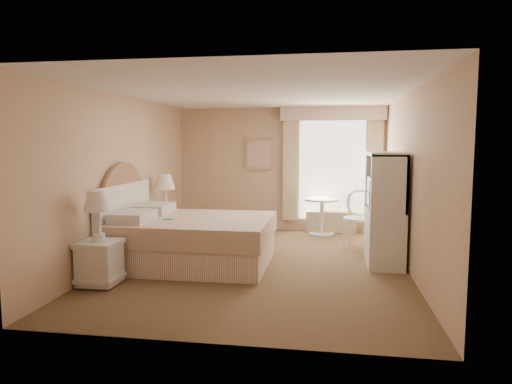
% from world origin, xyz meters
% --- Properties ---
extents(room, '(4.21, 5.51, 2.51)m').
position_xyz_m(room, '(0.00, 0.00, 1.25)').
color(room, brown).
rests_on(room, ground).
extents(window, '(2.05, 0.22, 2.51)m').
position_xyz_m(window, '(1.05, 2.65, 1.34)').
color(window, white).
rests_on(window, room).
extents(framed_art, '(0.52, 0.04, 0.62)m').
position_xyz_m(framed_art, '(-0.45, 2.71, 1.55)').
color(framed_art, tan).
rests_on(framed_art, room).
extents(bed, '(2.31, 1.82, 1.61)m').
position_xyz_m(bed, '(-1.11, -0.14, 0.39)').
color(bed, tan).
rests_on(bed, room).
extents(nightstand_near, '(0.49, 0.49, 1.18)m').
position_xyz_m(nightstand_near, '(-1.84, -1.32, 0.45)').
color(nightstand_near, white).
rests_on(nightstand_near, room).
extents(nightstand_far, '(0.51, 0.51, 1.23)m').
position_xyz_m(nightstand_far, '(-1.84, 1.03, 0.46)').
color(nightstand_far, white).
rests_on(nightstand_far, room).
extents(round_table, '(0.67, 0.67, 0.71)m').
position_xyz_m(round_table, '(0.87, 2.36, 0.47)').
color(round_table, silver).
rests_on(round_table, room).
extents(cafe_chair, '(0.57, 0.57, 0.98)m').
position_xyz_m(cafe_chair, '(1.50, 1.41, 0.57)').
color(cafe_chair, silver).
rests_on(cafe_chair, room).
extents(armoire, '(0.50, 0.99, 1.65)m').
position_xyz_m(armoire, '(1.81, 0.29, 0.69)').
color(armoire, white).
rests_on(armoire, room).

